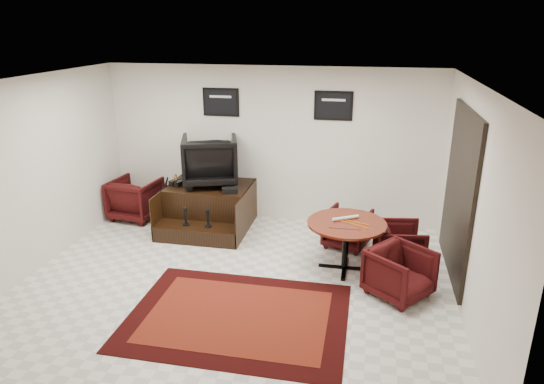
{
  "coord_description": "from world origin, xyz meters",
  "views": [
    {
      "loc": [
        1.7,
        -5.85,
        3.49
      ],
      "look_at": [
        0.35,
        0.9,
        1.08
      ],
      "focal_mm": 32.0,
      "sensor_mm": 36.0,
      "label": 1
    }
  ],
  "objects_px": {
    "table_chair_back": "(348,226)",
    "table_chair_corner": "(400,271)",
    "shine_podium": "(209,208)",
    "meeting_table": "(346,228)",
    "shine_chair": "(210,158)",
    "table_chair_window": "(400,242)",
    "armchair_side": "(135,197)"
  },
  "relations": [
    {
      "from": "table_chair_corner",
      "to": "table_chair_back",
      "type": "bearing_deg",
      "value": 67.28
    },
    {
      "from": "shine_podium",
      "to": "table_chair_window",
      "type": "bearing_deg",
      "value": -14.15
    },
    {
      "from": "meeting_table",
      "to": "shine_podium",
      "type": "bearing_deg",
      "value": 155.03
    },
    {
      "from": "shine_podium",
      "to": "table_chair_window",
      "type": "distance_m",
      "value": 3.39
    },
    {
      "from": "armchair_side",
      "to": "table_chair_back",
      "type": "xyz_separation_m",
      "value": [
        3.96,
        -0.45,
        -0.08
      ]
    },
    {
      "from": "table_chair_back",
      "to": "table_chair_window",
      "type": "bearing_deg",
      "value": 166.6
    },
    {
      "from": "shine_podium",
      "to": "meeting_table",
      "type": "relative_size",
      "value": 1.31
    },
    {
      "from": "shine_podium",
      "to": "table_chair_corner",
      "type": "bearing_deg",
      "value": -28.79
    },
    {
      "from": "armchair_side",
      "to": "table_chair_window",
      "type": "relative_size",
      "value": 1.19
    },
    {
      "from": "table_chair_back",
      "to": "meeting_table",
      "type": "bearing_deg",
      "value": 108.08
    },
    {
      "from": "armchair_side",
      "to": "table_chair_back",
      "type": "height_order",
      "value": "armchair_side"
    },
    {
      "from": "shine_podium",
      "to": "shine_chair",
      "type": "bearing_deg",
      "value": 90.0
    },
    {
      "from": "table_chair_back",
      "to": "table_chair_corner",
      "type": "xyz_separation_m",
      "value": [
        0.76,
        -1.44,
        0.03
      ]
    },
    {
      "from": "shine_podium",
      "to": "shine_chair",
      "type": "distance_m",
      "value": 0.9
    },
    {
      "from": "shine_podium",
      "to": "armchair_side",
      "type": "distance_m",
      "value": 1.48
    },
    {
      "from": "meeting_table",
      "to": "table_chair_corner",
      "type": "xyz_separation_m",
      "value": [
        0.75,
        -0.62,
        -0.29
      ]
    },
    {
      "from": "shine_chair",
      "to": "table_chair_back",
      "type": "distance_m",
      "value": 2.68
    },
    {
      "from": "armchair_side",
      "to": "table_chair_window",
      "type": "xyz_separation_m",
      "value": [
        4.77,
        -0.93,
        -0.07
      ]
    },
    {
      "from": "shine_chair",
      "to": "table_chair_window",
      "type": "distance_m",
      "value": 3.54
    },
    {
      "from": "table_chair_back",
      "to": "table_chair_window",
      "type": "height_order",
      "value": "table_chair_window"
    },
    {
      "from": "shine_chair",
      "to": "armchair_side",
      "type": "xyz_separation_m",
      "value": [
        -1.48,
        -0.04,
        -0.82
      ]
    },
    {
      "from": "meeting_table",
      "to": "table_chair_window",
      "type": "bearing_deg",
      "value": 22.45
    },
    {
      "from": "table_chair_back",
      "to": "table_chair_window",
      "type": "xyz_separation_m",
      "value": [
        0.81,
        -0.48,
        0.01
      ]
    },
    {
      "from": "shine_podium",
      "to": "table_chair_window",
      "type": "relative_size",
      "value": 2.15
    },
    {
      "from": "shine_chair",
      "to": "meeting_table",
      "type": "bearing_deg",
      "value": 134.37
    },
    {
      "from": "shine_chair",
      "to": "meeting_table",
      "type": "height_order",
      "value": "shine_chair"
    },
    {
      "from": "armchair_side",
      "to": "table_chair_corner",
      "type": "xyz_separation_m",
      "value": [
        4.72,
        -1.89,
        -0.04
      ]
    },
    {
      "from": "shine_chair",
      "to": "meeting_table",
      "type": "distance_m",
      "value": 2.87
    },
    {
      "from": "armchair_side",
      "to": "table_chair_back",
      "type": "distance_m",
      "value": 3.98
    },
    {
      "from": "table_chair_back",
      "to": "table_chair_corner",
      "type": "distance_m",
      "value": 1.63
    },
    {
      "from": "armchair_side",
      "to": "table_chair_window",
      "type": "bearing_deg",
      "value": 176.08
    },
    {
      "from": "table_chair_back",
      "to": "table_chair_corner",
      "type": "height_order",
      "value": "table_chair_corner"
    }
  ]
}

